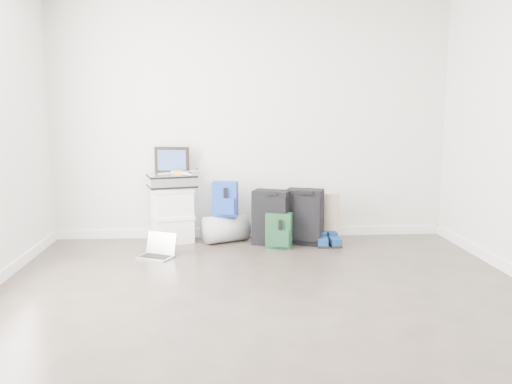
{
  "coord_description": "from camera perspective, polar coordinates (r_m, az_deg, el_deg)",
  "views": [
    {
      "loc": [
        -0.34,
        -3.69,
        1.48
      ],
      "look_at": [
        0.02,
        1.9,
        0.62
      ],
      "focal_mm": 38.0,
      "sensor_mm": 36.0,
      "label": 1
    }
  ],
  "objects": [
    {
      "name": "blue_backpack",
      "position": [
        5.99,
        -3.26,
        -0.81
      ],
      "size": [
        0.29,
        0.24,
        0.38
      ],
      "rotation": [
        0.0,
        0.0,
        -0.16
      ],
      "color": "navy",
      "rests_on": "duffel_bag"
    },
    {
      "name": "green_backpack",
      "position": [
        5.82,
        2.44,
        -4.14
      ],
      "size": [
        0.3,
        0.26,
        0.38
      ],
      "rotation": [
        0.0,
        0.0,
        -0.27
      ],
      "color": "#12321E",
      "rests_on": "ground"
    },
    {
      "name": "boxes_stack",
      "position": [
        6.12,
        -8.8,
        -2.36
      ],
      "size": [
        0.52,
        0.47,
        0.62
      ],
      "rotation": [
        0.0,
        0.0,
        0.32
      ],
      "color": "white",
      "rests_on": "ground"
    },
    {
      "name": "shoes",
      "position": [
        5.99,
        7.61,
        -5.16
      ],
      "size": [
        0.27,
        0.3,
        0.1
      ],
      "rotation": [
        0.0,
        0.0,
        -0.05
      ],
      "color": "black",
      "rests_on": "ground"
    },
    {
      "name": "painting",
      "position": [
        6.13,
        -8.85,
        3.34
      ],
      "size": [
        0.39,
        0.1,
        0.3
      ],
      "rotation": [
        0.0,
        0.0,
        -0.2
      ],
      "color": "black",
      "rests_on": "briefcase"
    },
    {
      "name": "laptop",
      "position": [
        5.58,
        -10.29,
        -6.16
      ],
      "size": [
        0.41,
        0.37,
        0.24
      ],
      "rotation": [
        0.0,
        0.0,
        -0.48
      ],
      "color": "silver",
      "rests_on": "ground"
    },
    {
      "name": "rolled_rug",
      "position": [
        6.2,
        7.9,
        -2.57
      ],
      "size": [
        0.18,
        0.18,
        0.54
      ],
      "primitive_type": "cylinder",
      "color": "tan",
      "rests_on": "ground"
    },
    {
      "name": "briefcase",
      "position": [
        6.06,
        -8.88,
        1.17
      ],
      "size": [
        0.58,
        0.49,
        0.15
      ],
      "primitive_type": "cube",
      "rotation": [
        0.0,
        0.0,
        0.27
      ],
      "color": "#B2B2B7",
      "rests_on": "boxes_stack"
    },
    {
      "name": "duffel_bag",
      "position": [
        6.08,
        -3.23,
        -3.87
      ],
      "size": [
        0.57,
        0.47,
        0.3
      ],
      "primitive_type": "cylinder",
      "rotation": [
        0.0,
        1.57,
        0.41
      ],
      "color": "#9A9CA3",
      "rests_on": "ground"
    },
    {
      "name": "carry_on",
      "position": [
        5.97,
        5.17,
        -2.61
      ],
      "size": [
        0.44,
        0.36,
        0.61
      ],
      "rotation": [
        0.0,
        0.0,
        -0.35
      ],
      "color": "black",
      "rests_on": "ground"
    },
    {
      "name": "large_suitcase",
      "position": [
        5.93,
        1.64,
        -2.71
      ],
      "size": [
        0.44,
        0.37,
        0.6
      ],
      "rotation": [
        0.0,
        0.0,
        -0.4
      ],
      "color": "black",
      "rests_on": "ground"
    },
    {
      "name": "ground",
      "position": [
        3.99,
        1.54,
        -13.0
      ],
      "size": [
        5.0,
        5.0,
        0.0
      ],
      "primitive_type": "plane",
      "color": "#362E27",
      "rests_on": "ground"
    },
    {
      "name": "drone",
      "position": [
        6.02,
        -8.16,
        2.06
      ],
      "size": [
        0.42,
        0.42,
        0.05
      ],
      "rotation": [
        0.0,
        0.0,
        -0.15
      ],
      "color": "gold",
      "rests_on": "briefcase"
    },
    {
      "name": "room_envelope",
      "position": [
        3.73,
        1.63,
        12.48
      ],
      "size": [
        4.52,
        5.02,
        2.71
      ],
      "color": "silver",
      "rests_on": "ground"
    }
  ]
}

